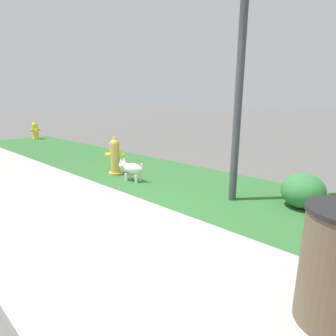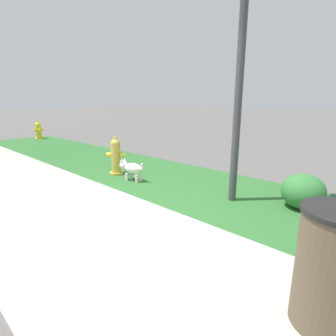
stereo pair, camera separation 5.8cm
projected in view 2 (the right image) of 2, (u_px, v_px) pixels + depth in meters
ground_plane at (89, 225)px, 3.17m from camera, size 120.00×120.00×0.00m
sidewalk_pavement at (89, 225)px, 3.17m from camera, size 18.00×2.01×0.01m
grass_verge at (197, 185)px, 4.69m from camera, size 18.00×2.29×0.01m
fire_hydrant_near_corner at (116, 156)px, 5.32m from camera, size 0.34×0.34×0.77m
fire_hydrant_mid_block at (39, 130)px, 10.50m from camera, size 0.37×0.39×0.71m
small_white_dog at (131, 168)px, 4.91m from camera, size 0.54×0.27×0.42m
trash_bin at (333, 270)px, 1.66m from camera, size 0.47×0.47×0.83m
shrub_bush_far_verge at (303, 191)px, 3.64m from camera, size 0.58×0.58×0.49m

